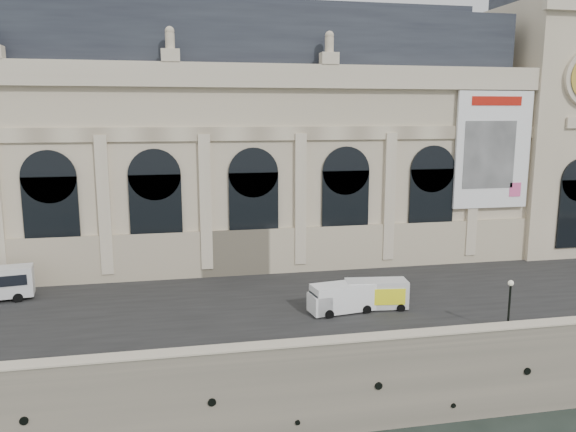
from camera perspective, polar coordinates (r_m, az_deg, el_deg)
name	(u,v)px	position (r m, az deg, el deg)	size (l,w,h in m)	color
quay	(271,267)	(74.47, -1.74, -5.25)	(160.00, 70.00, 6.00)	gray
street	(308,295)	(53.89, 2.00, -8.03)	(160.00, 24.00, 0.06)	#2D2D2D
parapet	(350,345)	(41.60, 6.35, -12.93)	(160.00, 1.40, 1.21)	gray
museum	(226,142)	(66.95, -6.32, 7.47)	(69.00, 18.70, 29.10)	beige
clock_pavilion	(547,110)	(78.46, 24.83, 9.71)	(13.00, 14.72, 36.70)	beige
van_b	(339,298)	(49.18, 5.23, -8.32)	(5.99, 3.01, 2.55)	white
van_c	(375,295)	(50.97, 8.84, -7.93)	(5.25, 2.83, 2.22)	white
box_truck	(372,294)	(50.50, 8.54, -7.89)	(6.65, 2.93, 2.60)	silver
lamp_right	(509,307)	(47.41, 21.54, -8.64)	(0.45, 0.45, 4.37)	black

